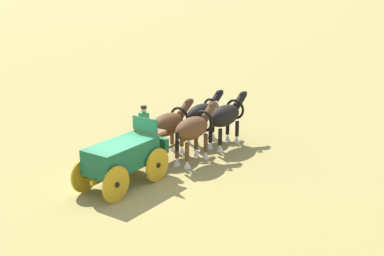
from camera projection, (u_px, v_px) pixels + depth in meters
The scene contains 6 objects.
ground_plane at pixel (123, 186), 20.80m from camera, with size 220.00×220.00×0.00m, color #9E8C4C.
show_wagon at pixel (124, 156), 20.57m from camera, with size 5.97×2.17×2.75m.
draft_horse_rear_near at pixel (169, 125), 23.72m from camera, with size 3.02×1.27×2.26m.
draft_horse_rear_off at pixel (194, 129), 23.00m from camera, with size 3.03×1.24×2.31m.
draft_horse_lead_near at pixel (203, 114), 25.79m from camera, with size 3.02×1.15×2.17m.
draft_horse_lead_off at pixel (226, 116), 25.04m from camera, with size 3.16×1.26×2.26m.
Camera 1 is at (-12.05, -15.20, 8.26)m, focal length 50.98 mm.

